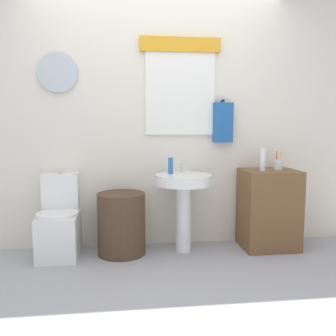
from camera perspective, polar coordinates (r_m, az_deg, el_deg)
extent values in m
plane|color=#A3A3A8|center=(2.85, 0.40, -18.78)|extent=(8.00, 8.00, 0.00)
cube|color=silver|center=(3.72, -1.91, 7.87)|extent=(4.40, 0.10, 2.60)
cube|color=white|center=(3.69, 1.92, 11.61)|extent=(0.69, 0.03, 0.82)
cube|color=gold|center=(3.75, 1.99, 18.79)|extent=(0.79, 0.04, 0.14)
cylinder|color=silver|center=(3.71, -16.91, 14.11)|extent=(0.37, 0.03, 0.37)
cylinder|color=black|center=(3.77, 8.60, 10.40)|extent=(0.02, 0.06, 0.02)
cube|color=#235BA3|center=(3.74, 8.62, 7.05)|extent=(0.20, 0.05, 0.40)
cube|color=white|center=(3.61, -16.68, -10.08)|extent=(0.36, 0.50, 0.40)
cylinder|color=white|center=(3.49, -16.96, -6.96)|extent=(0.38, 0.38, 0.03)
cube|color=white|center=(3.68, -16.45, -3.61)|extent=(0.34, 0.18, 0.36)
cylinder|color=silver|center=(3.65, -16.55, -0.67)|extent=(0.04, 0.04, 0.02)
cylinder|color=#4C3828|center=(3.53, -7.32, -8.64)|extent=(0.45, 0.45, 0.59)
cylinder|color=white|center=(3.57, 2.44, -7.86)|extent=(0.15, 0.15, 0.66)
cylinder|color=white|center=(3.49, 2.47, -1.83)|extent=(0.54, 0.54, 0.10)
cylinder|color=silver|center=(3.59, 2.16, 0.03)|extent=(0.03, 0.03, 0.10)
cube|color=brown|center=(3.79, 15.51, -6.22)|extent=(0.53, 0.44, 0.79)
cylinder|color=#2D6BB7|center=(3.50, 0.41, 0.35)|extent=(0.05, 0.05, 0.16)
cylinder|color=white|center=(3.63, 14.64, 1.29)|extent=(0.05, 0.05, 0.22)
cylinder|color=silver|center=(3.77, 16.92, 0.51)|extent=(0.08, 0.08, 0.10)
cylinder|color=yellow|center=(3.77, 17.17, 1.20)|extent=(0.01, 0.03, 0.18)
cylinder|color=red|center=(3.76, 16.67, 1.20)|extent=(0.02, 0.03, 0.18)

